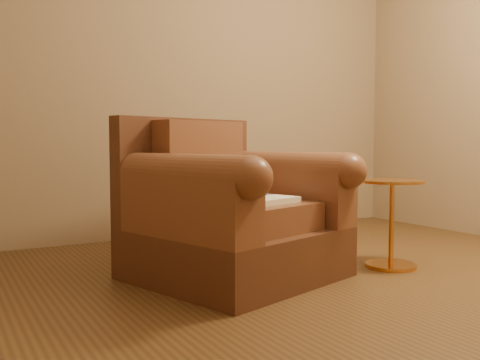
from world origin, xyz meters
TOP-DOWN VIEW (x-y plane):
  - floor at (0.00, 0.00)m, footprint 4.00×4.00m
  - armchair at (-0.38, 0.63)m, footprint 1.22×1.19m
  - teddy_bear at (-0.42, 0.70)m, footprint 0.18×0.20m
  - guidebook at (-0.30, 0.42)m, footprint 0.44×0.34m
  - side_table at (0.56, 0.33)m, footprint 0.38×0.38m

SIDE VIEW (x-z plane):
  - floor at x=0.00m, z-range 0.00..0.00m
  - side_table at x=0.56m, z-range 0.02..0.55m
  - armchair at x=-0.38m, z-range -0.10..0.79m
  - guidebook at x=-0.30m, z-range 0.43..0.46m
  - teddy_bear at x=-0.42m, z-range 0.40..0.64m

